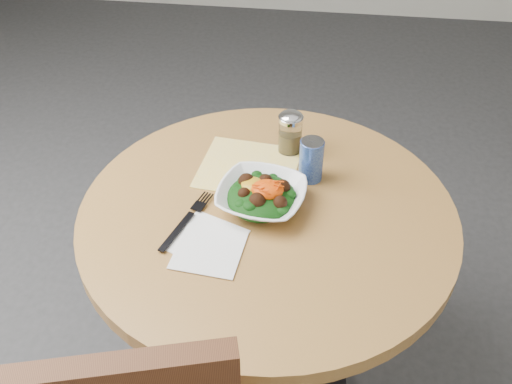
# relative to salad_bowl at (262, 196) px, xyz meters

# --- Properties ---
(ground) EXTENTS (6.00, 6.00, 0.00)m
(ground) POSITION_rel_salad_bowl_xyz_m (0.02, -0.01, -0.78)
(ground) COLOR #2F2F31
(ground) RESTS_ON ground
(table) EXTENTS (0.90, 0.90, 0.75)m
(table) POSITION_rel_salad_bowl_xyz_m (0.02, -0.01, -0.23)
(table) COLOR black
(table) RESTS_ON ground
(cloth_napkin) EXTENTS (0.27, 0.25, 0.00)m
(cloth_napkin) POSITION_rel_salad_bowl_xyz_m (-0.05, 0.14, -0.03)
(cloth_napkin) COLOR yellow
(cloth_napkin) RESTS_ON table
(paper_napkins) EXTENTS (0.19, 0.21, 0.00)m
(paper_napkins) POSITION_rel_salad_bowl_xyz_m (-0.10, -0.15, -0.03)
(paper_napkins) COLOR white
(paper_napkins) RESTS_ON table
(salad_bowl) EXTENTS (0.24, 0.24, 0.08)m
(salad_bowl) POSITION_rel_salad_bowl_xyz_m (0.00, 0.00, 0.00)
(salad_bowl) COLOR white
(salad_bowl) RESTS_ON table
(fork) EXTENTS (0.09, 0.21, 0.00)m
(fork) POSITION_rel_salad_bowl_xyz_m (-0.16, -0.08, -0.02)
(fork) COLOR black
(fork) RESTS_ON table
(spice_shaker) EXTENTS (0.07, 0.07, 0.12)m
(spice_shaker) POSITION_rel_salad_bowl_xyz_m (0.05, 0.23, 0.03)
(spice_shaker) COLOR silver
(spice_shaker) RESTS_ON table
(beverage_can) EXTENTS (0.06, 0.06, 0.12)m
(beverage_can) POSITION_rel_salad_bowl_xyz_m (0.11, 0.12, 0.03)
(beverage_can) COLOR #0D1F91
(beverage_can) RESTS_ON table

